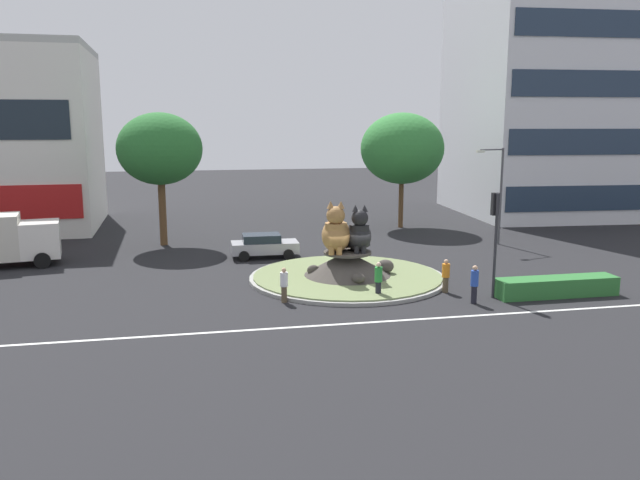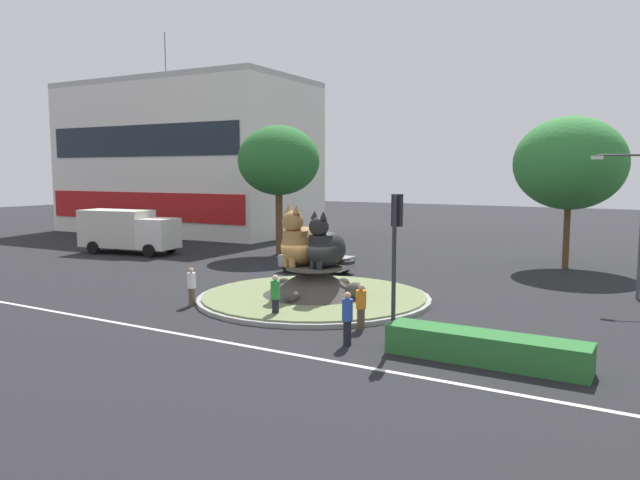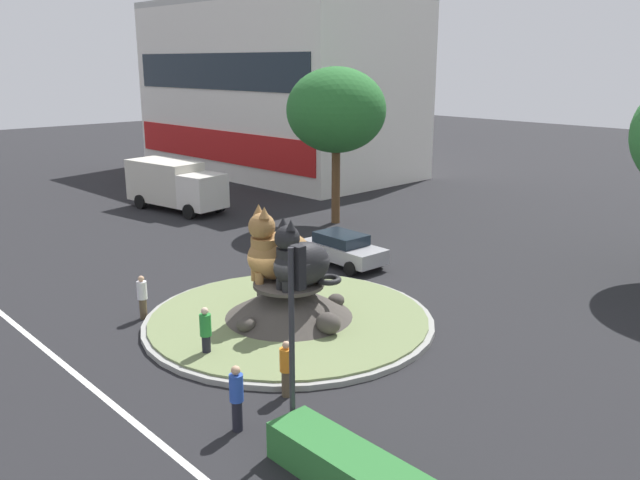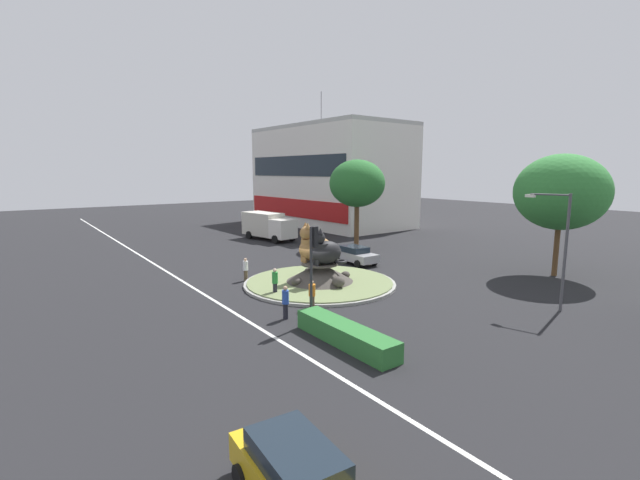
{
  "view_description": "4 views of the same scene",
  "coord_description": "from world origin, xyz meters",
  "px_view_note": "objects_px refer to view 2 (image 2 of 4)",
  "views": [
    {
      "loc": [
        -7.9,
        -31.7,
        8.18
      ],
      "look_at": [
        -1.71,
        -1.18,
        2.4
      ],
      "focal_mm": 35.69,
      "sensor_mm": 36.0,
      "label": 1
    },
    {
      "loc": [
        13.67,
        -22.85,
        5.68
      ],
      "look_at": [
        0.9,
        -1.02,
        2.84
      ],
      "focal_mm": 34.15,
      "sensor_mm": 36.0,
      "label": 2
    },
    {
      "loc": [
        16.98,
        -14.09,
        9.05
      ],
      "look_at": [
        1.02,
        0.57,
        3.18
      ],
      "focal_mm": 37.0,
      "sensor_mm": 36.0,
      "label": 3
    },
    {
      "loc": [
        23.28,
        -16.91,
        7.7
      ],
      "look_at": [
        -1.59,
        1.18,
        2.77
      ],
      "focal_mm": 24.3,
      "sensor_mm": 36.0,
      "label": 4
    }
  ],
  "objects_px": {
    "cat_statue_tabby": "(302,243)",
    "pedestrian_green_shirt": "(275,296)",
    "second_tree_near_tower": "(279,161)",
    "streetlight_arm": "(636,213)",
    "sedan_on_far_lane": "(316,259)",
    "delivery_box_truck": "(127,230)",
    "traffic_light_mast": "(396,240)",
    "pedestrian_blue_shirt": "(347,317)",
    "pedestrian_white_shirt": "(192,286)",
    "pedestrian_orange_shirt": "(361,306)",
    "broadleaf_tree_behind_island": "(570,163)",
    "shophouse_block": "(188,158)",
    "cat_statue_black": "(326,247)"
  },
  "relations": [
    {
      "from": "cat_statue_tabby",
      "to": "pedestrian_green_shirt",
      "type": "distance_m",
      "value": 4.28
    },
    {
      "from": "second_tree_near_tower",
      "to": "streetlight_arm",
      "type": "bearing_deg",
      "value": -11.24
    },
    {
      "from": "streetlight_arm",
      "to": "sedan_on_far_lane",
      "type": "height_order",
      "value": "streetlight_arm"
    },
    {
      "from": "delivery_box_truck",
      "to": "traffic_light_mast",
      "type": "bearing_deg",
      "value": -33.82
    },
    {
      "from": "second_tree_near_tower",
      "to": "pedestrian_blue_shirt",
      "type": "distance_m",
      "value": 23.23
    },
    {
      "from": "cat_statue_tabby",
      "to": "traffic_light_mast",
      "type": "distance_m",
      "value": 8.07
    },
    {
      "from": "pedestrian_white_shirt",
      "to": "sedan_on_far_lane",
      "type": "xyz_separation_m",
      "value": [
        0.21,
        9.98,
        -0.08
      ]
    },
    {
      "from": "pedestrian_orange_shirt",
      "to": "sedan_on_far_lane",
      "type": "xyz_separation_m",
      "value": [
        -7.74,
        9.83,
        -0.09
      ]
    },
    {
      "from": "broadleaf_tree_behind_island",
      "to": "pedestrian_orange_shirt",
      "type": "xyz_separation_m",
      "value": [
        -4.12,
        -19.08,
        -5.31
      ]
    },
    {
      "from": "cat_statue_tabby",
      "to": "traffic_light_mast",
      "type": "relative_size",
      "value": 0.57
    },
    {
      "from": "streetlight_arm",
      "to": "traffic_light_mast",
      "type": "bearing_deg",
      "value": 45.83
    },
    {
      "from": "shophouse_block",
      "to": "sedan_on_far_lane",
      "type": "xyz_separation_m",
      "value": [
        23.04,
        -14.87,
        -6.19
      ]
    },
    {
      "from": "sedan_on_far_lane",
      "to": "delivery_box_truck",
      "type": "relative_size",
      "value": 0.56
    },
    {
      "from": "broadleaf_tree_behind_island",
      "to": "streetlight_arm",
      "type": "bearing_deg",
      "value": -63.98
    },
    {
      "from": "traffic_light_mast",
      "to": "delivery_box_truck",
      "type": "distance_m",
      "value": 27.65
    },
    {
      "from": "shophouse_block",
      "to": "pedestrian_blue_shirt",
      "type": "relative_size",
      "value": 13.13
    },
    {
      "from": "cat_statue_tabby",
      "to": "second_tree_near_tower",
      "type": "xyz_separation_m",
      "value": [
        -9.24,
        11.84,
        3.91
      ]
    },
    {
      "from": "traffic_light_mast",
      "to": "sedan_on_far_lane",
      "type": "distance_m",
      "value": 14.87
    },
    {
      "from": "cat_statue_black",
      "to": "traffic_light_mast",
      "type": "height_order",
      "value": "traffic_light_mast"
    },
    {
      "from": "shophouse_block",
      "to": "traffic_light_mast",
      "type": "bearing_deg",
      "value": -40.14
    },
    {
      "from": "cat_statue_black",
      "to": "sedan_on_far_lane",
      "type": "xyz_separation_m",
      "value": [
        -4.27,
        6.34,
        -1.65
      ]
    },
    {
      "from": "broadleaf_tree_behind_island",
      "to": "sedan_on_far_lane",
      "type": "xyz_separation_m",
      "value": [
        -11.86,
        -9.25,
        -5.39
      ]
    },
    {
      "from": "second_tree_near_tower",
      "to": "cat_statue_black",
      "type": "bearing_deg",
      "value": -48.47
    },
    {
      "from": "pedestrian_green_shirt",
      "to": "sedan_on_far_lane",
      "type": "relative_size",
      "value": 0.43
    },
    {
      "from": "streetlight_arm",
      "to": "pedestrian_green_shirt",
      "type": "xyz_separation_m",
      "value": [
        -11.62,
        -11.25,
        -2.93
      ]
    },
    {
      "from": "shophouse_block",
      "to": "streetlight_arm",
      "type": "bearing_deg",
      "value": -21.21
    },
    {
      "from": "cat_statue_tabby",
      "to": "sedan_on_far_lane",
      "type": "bearing_deg",
      "value": -138.71
    },
    {
      "from": "cat_statue_black",
      "to": "pedestrian_blue_shirt",
      "type": "relative_size",
      "value": 1.41
    },
    {
      "from": "second_tree_near_tower",
      "to": "pedestrian_blue_shirt",
      "type": "height_order",
      "value": "second_tree_near_tower"
    },
    {
      "from": "sedan_on_far_lane",
      "to": "cat_statue_black",
      "type": "bearing_deg",
      "value": -55.35
    },
    {
      "from": "traffic_light_mast",
      "to": "second_tree_near_tower",
      "type": "relative_size",
      "value": 0.56
    },
    {
      "from": "cat_statue_tabby",
      "to": "pedestrian_white_shirt",
      "type": "height_order",
      "value": "cat_statue_tabby"
    },
    {
      "from": "traffic_light_mast",
      "to": "broadleaf_tree_behind_island",
      "type": "distance_m",
      "value": 20.6
    },
    {
      "from": "traffic_light_mast",
      "to": "delivery_box_truck",
      "type": "bearing_deg",
      "value": 63.14
    },
    {
      "from": "shophouse_block",
      "to": "pedestrian_orange_shirt",
      "type": "bearing_deg",
      "value": -40.42
    },
    {
      "from": "pedestrian_green_shirt",
      "to": "sedan_on_far_lane",
      "type": "height_order",
      "value": "pedestrian_green_shirt"
    },
    {
      "from": "pedestrian_blue_shirt",
      "to": "sedan_on_far_lane",
      "type": "distance_m",
      "value": 14.49
    },
    {
      "from": "sedan_on_far_lane",
      "to": "second_tree_near_tower",
      "type": "bearing_deg",
      "value": 139.27
    },
    {
      "from": "second_tree_near_tower",
      "to": "sedan_on_far_lane",
      "type": "bearing_deg",
      "value": -41.43
    },
    {
      "from": "traffic_light_mast",
      "to": "pedestrian_white_shirt",
      "type": "bearing_deg",
      "value": 81.46
    },
    {
      "from": "cat_statue_black",
      "to": "pedestrian_orange_shirt",
      "type": "xyz_separation_m",
      "value": [
        3.48,
        -3.49,
        -1.56
      ]
    },
    {
      "from": "cat_statue_black",
      "to": "pedestrian_blue_shirt",
      "type": "xyz_separation_m",
      "value": [
        4.01,
        -5.55,
        -1.48
      ]
    },
    {
      "from": "broadleaf_tree_behind_island",
      "to": "pedestrian_green_shirt",
      "type": "xyz_separation_m",
      "value": [
        -7.63,
        -19.43,
        -5.25
      ]
    },
    {
      "from": "pedestrian_green_shirt",
      "to": "broadleaf_tree_behind_island",
      "type": "bearing_deg",
      "value": 70.83
    },
    {
      "from": "pedestrian_white_shirt",
      "to": "delivery_box_truck",
      "type": "relative_size",
      "value": 0.22
    },
    {
      "from": "pedestrian_blue_shirt",
      "to": "traffic_light_mast",
      "type": "bearing_deg",
      "value": -82.62
    },
    {
      "from": "cat_statue_black",
      "to": "pedestrian_white_shirt",
      "type": "xyz_separation_m",
      "value": [
        -4.48,
        -3.64,
        -1.57
      ]
    },
    {
      "from": "cat_statue_black",
      "to": "sedan_on_far_lane",
      "type": "distance_m",
      "value": 7.82
    },
    {
      "from": "streetlight_arm",
      "to": "sedan_on_far_lane",
      "type": "xyz_separation_m",
      "value": [
        -15.85,
        -1.07,
        -3.07
      ]
    },
    {
      "from": "cat_statue_black",
      "to": "broadleaf_tree_behind_island",
      "type": "height_order",
      "value": "broadleaf_tree_behind_island"
    }
  ]
}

